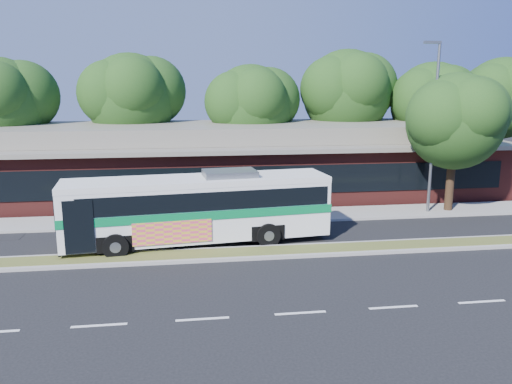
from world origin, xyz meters
TOP-DOWN VIEW (x-y plane):
  - ground at (0.00, 0.00)m, footprint 120.00×120.00m
  - median_strip at (0.00, 0.60)m, footprint 26.00×1.10m
  - sidewalk at (0.00, 6.40)m, footprint 44.00×2.60m
  - plaza_building at (0.00, 12.99)m, footprint 33.20×11.20m
  - lamp_post at (9.56, 6.00)m, footprint 0.93×0.18m
  - tree_bg_a at (-14.58, 15.14)m, footprint 6.47×5.80m
  - tree_bg_b at (-6.57, 16.14)m, footprint 6.69×6.00m
  - tree_bg_c at (1.40, 15.13)m, footprint 6.24×5.60m
  - tree_bg_d at (8.45, 16.15)m, footprint 6.91×6.20m
  - tree_bg_e at (14.42, 15.14)m, footprint 6.47×5.80m
  - tree_bg_f at (20.43, 16.14)m, footprint 6.69×6.00m
  - transit_bus at (-2.87, 2.40)m, footprint 11.67×3.72m
  - sidewalk_tree at (11.26, 6.32)m, footprint 5.73×5.14m

SIDE VIEW (x-z plane):
  - ground at x=0.00m, z-range 0.00..0.00m
  - sidewalk at x=0.00m, z-range 0.00..0.12m
  - median_strip at x=0.00m, z-range 0.00..0.15m
  - transit_bus at x=-2.87m, z-range 0.18..3.41m
  - plaza_building at x=0.00m, z-range -0.10..4.35m
  - lamp_post at x=9.56m, z-range 0.37..9.44m
  - sidewalk_tree at x=11.26m, z-range 1.32..8.87m
  - tree_bg_c at x=1.40m, z-range 1.46..9.72m
  - tree_bg_e at x=14.42m, z-range 1.49..10.00m
  - tree_bg_a at x=-14.58m, z-range 1.55..10.18m
  - tree_bg_f at x=20.43m, z-range 1.60..10.52m
  - tree_bg_b at x=-6.57m, z-range 1.64..10.64m
  - tree_bg_d at x=8.45m, z-range 1.73..11.10m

